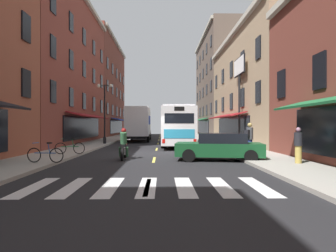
{
  "coord_description": "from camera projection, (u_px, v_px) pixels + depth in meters",
  "views": [
    {
      "loc": [
        0.45,
        -18.35,
        1.81
      ],
      "look_at": [
        0.88,
        4.27,
        1.75
      ],
      "focal_mm": 30.31,
      "sensor_mm": 36.0,
      "label": 1
    }
  ],
  "objects": [
    {
      "name": "ground_plane",
      "position": [
        156.0,
        154.0,
        18.35
      ],
      "size": [
        34.8,
        80.0,
        0.1
      ],
      "primitive_type": "cube",
      "color": "black"
    },
    {
      "name": "lane_centre_dashes",
      "position": [
        156.0,
        153.0,
        18.1
      ],
      "size": [
        0.14,
        73.9,
        0.01
      ],
      "color": "#DBCC4C",
      "rests_on": "ground"
    },
    {
      "name": "crosswalk_near",
      "position": [
        147.0,
        187.0,
        8.35
      ],
      "size": [
        7.1,
        2.8,
        0.01
      ],
      "color": "silver",
      "rests_on": "ground"
    },
    {
      "name": "sidewalk_left",
      "position": [
        64.0,
        152.0,
        18.23
      ],
      "size": [
        3.0,
        80.0,
        0.14
      ],
      "primitive_type": "cube",
      "color": "#A39E93",
      "rests_on": "ground"
    },
    {
      "name": "sidewalk_right",
      "position": [
        246.0,
        152.0,
        18.46
      ],
      "size": [
        3.0,
        80.0,
        0.14
      ],
      "primitive_type": "cube",
      "color": "#A39E93",
      "rests_on": "ground"
    },
    {
      "name": "storefront_row_right",
      "position": [
        314.0,
        56.0,
        20.44
      ],
      "size": [
        9.44,
        79.9,
        17.04
      ],
      "color": "#9E8466",
      "rests_on": "ground"
    },
    {
      "name": "billboard_sign",
      "position": [
        239.0,
        77.0,
        24.34
      ],
      "size": [
        0.4,
        3.11,
        7.5
      ],
      "color": "black",
      "rests_on": "sidewalk_right"
    },
    {
      "name": "transit_bus",
      "position": [
        176.0,
        126.0,
        25.69
      ],
      "size": [
        2.78,
        11.88,
        3.33
      ],
      "color": "silver",
      "rests_on": "ground"
    },
    {
      "name": "box_truck",
      "position": [
        139.0,
        124.0,
        31.59
      ],
      "size": [
        2.53,
        7.81,
        3.7
      ],
      "color": "white",
      "rests_on": "ground"
    },
    {
      "name": "sedan_near",
      "position": [
        219.0,
        147.0,
        14.57
      ],
      "size": [
        4.59,
        2.46,
        1.4
      ],
      "color": "#144723",
      "rests_on": "ground"
    },
    {
      "name": "sedan_mid",
      "position": [
        144.0,
        132.0,
        41.84
      ],
      "size": [
        2.07,
        4.5,
        1.47
      ],
      "color": "black",
      "rests_on": "ground"
    },
    {
      "name": "motorcycle_rider",
      "position": [
        124.0,
        146.0,
        15.03
      ],
      "size": [
        0.62,
        2.07,
        1.66
      ],
      "color": "black",
      "rests_on": "ground"
    },
    {
      "name": "bicycle_near",
      "position": [
        45.0,
        155.0,
        12.64
      ],
      "size": [
        1.71,
        0.48,
        0.91
      ],
      "color": "black",
      "rests_on": "sidewalk_left"
    },
    {
      "name": "bicycle_mid",
      "position": [
        70.0,
        148.0,
        16.43
      ],
      "size": [
        1.71,
        0.48,
        0.91
      ],
      "color": "black",
      "rests_on": "sidewalk_left"
    },
    {
      "name": "pedestrian_near",
      "position": [
        250.0,
        138.0,
        15.76
      ],
      "size": [
        0.52,
        0.47,
        1.81
      ],
      "rotation": [
        0.0,
        0.0,
        5.31
      ],
      "color": "navy",
      "rests_on": "sidewalk_right"
    },
    {
      "name": "pedestrian_mid",
      "position": [
        298.0,
        145.0,
        12.45
      ],
      "size": [
        0.36,
        0.36,
        1.58
      ],
      "rotation": [
        0.0,
        0.0,
        0.85
      ],
      "color": "#B29947",
      "rests_on": "sidewalk_right"
    },
    {
      "name": "street_lamp_twin",
      "position": [
        105.0,
        111.0,
        25.76
      ],
      "size": [
        1.42,
        0.32,
        5.43
      ],
      "color": "black",
      "rests_on": "sidewalk_left"
    }
  ]
}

